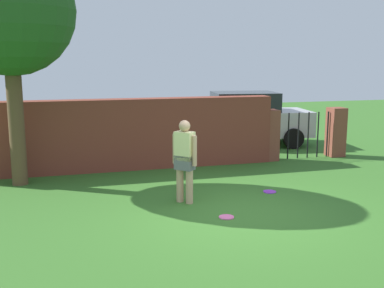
{
  "coord_description": "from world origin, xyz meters",
  "views": [
    {
      "loc": [
        -3.0,
        -7.51,
        2.75
      ],
      "look_at": [
        -0.38,
        1.75,
        1.0
      ],
      "focal_mm": 43.52,
      "sensor_mm": 36.0,
      "label": 1
    }
  ],
  "objects_px": {
    "tree": "(9,11)",
    "frisbee_purple": "(270,192)",
    "frisbee_pink": "(226,217)",
    "person": "(185,157)",
    "car": "(244,119)"
  },
  "relations": [
    {
      "from": "tree",
      "to": "car",
      "type": "relative_size",
      "value": 1.18
    },
    {
      "from": "frisbee_purple",
      "to": "frisbee_pink",
      "type": "height_order",
      "value": "same"
    },
    {
      "from": "person",
      "to": "car",
      "type": "relative_size",
      "value": 0.37
    },
    {
      "from": "car",
      "to": "frisbee_purple",
      "type": "height_order",
      "value": "car"
    },
    {
      "from": "tree",
      "to": "person",
      "type": "bearing_deg",
      "value": -35.84
    },
    {
      "from": "person",
      "to": "frisbee_purple",
      "type": "bearing_deg",
      "value": -125.72
    },
    {
      "from": "frisbee_purple",
      "to": "frisbee_pink",
      "type": "bearing_deg",
      "value": -138.45
    },
    {
      "from": "tree",
      "to": "frisbee_pink",
      "type": "height_order",
      "value": "tree"
    },
    {
      "from": "tree",
      "to": "frisbee_pink",
      "type": "xyz_separation_m",
      "value": [
        3.68,
        -3.37,
        -3.74
      ]
    },
    {
      "from": "frisbee_pink",
      "to": "frisbee_purple",
      "type": "bearing_deg",
      "value": 41.55
    },
    {
      "from": "tree",
      "to": "person",
      "type": "distance_m",
      "value": 4.87
    },
    {
      "from": "tree",
      "to": "frisbee_pink",
      "type": "distance_m",
      "value": 6.23
    },
    {
      "from": "tree",
      "to": "person",
      "type": "height_order",
      "value": "tree"
    },
    {
      "from": "tree",
      "to": "frisbee_purple",
      "type": "bearing_deg",
      "value": -22.39
    },
    {
      "from": "tree",
      "to": "frisbee_purple",
      "type": "xyz_separation_m",
      "value": [
        5.11,
        -2.1,
        -3.74
      ]
    }
  ]
}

